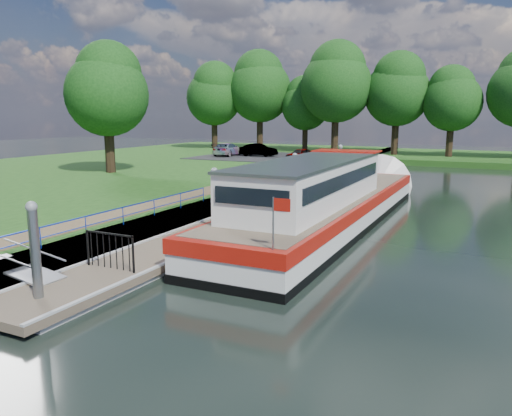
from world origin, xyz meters
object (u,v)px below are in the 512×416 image
at_px(pontoon, 261,214).
at_px(car_a, 300,154).
at_px(barge, 332,201).
at_px(car_b, 258,150).
at_px(car_c, 228,149).

relative_size(pontoon, car_a, 9.24).
bearing_deg(car_a, pontoon, -55.51).
bearing_deg(pontoon, barge, 2.50).
distance_m(barge, car_a, 24.60).
distance_m(car_b, car_c, 3.36).
bearing_deg(car_b, car_c, 100.07).
bearing_deg(car_c, pontoon, 118.29).
bearing_deg(barge, car_c, 128.38).
xyz_separation_m(barge, car_a, (-10.19, 22.39, 0.30)).
height_order(car_a, car_c, car_c).
height_order(car_a, car_b, car_b).
xyz_separation_m(pontoon, car_b, (-12.14, 24.85, 1.30)).
relative_size(pontoon, car_b, 7.63).
relative_size(barge, car_c, 4.59).
xyz_separation_m(car_a, car_c, (-8.84, 1.63, 0.12)).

